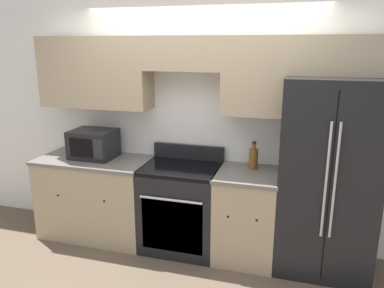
{
  "coord_description": "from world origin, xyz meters",
  "views": [
    {
      "loc": [
        1.0,
        -3.16,
        2.13
      ],
      "look_at": [
        0.0,
        0.31,
        1.16
      ],
      "focal_mm": 35.0,
      "sensor_mm": 36.0,
      "label": 1
    }
  ],
  "objects_px": {
    "refrigerator": "(327,176)",
    "bottle": "(253,158)",
    "microwave": "(94,144)",
    "oven_range": "(181,207)"
  },
  "relations": [
    {
      "from": "refrigerator",
      "to": "bottle",
      "type": "xyz_separation_m",
      "value": [
        -0.7,
        0.09,
        0.1
      ]
    },
    {
      "from": "microwave",
      "to": "refrigerator",
      "type": "bearing_deg",
      "value": 0.27
    },
    {
      "from": "refrigerator",
      "to": "oven_range",
      "type": "bearing_deg",
      "value": -177.68
    },
    {
      "from": "oven_range",
      "to": "bottle",
      "type": "relative_size",
      "value": 3.79
    },
    {
      "from": "refrigerator",
      "to": "microwave",
      "type": "distance_m",
      "value": 2.45
    },
    {
      "from": "refrigerator",
      "to": "bottle",
      "type": "height_order",
      "value": "refrigerator"
    },
    {
      "from": "oven_range",
      "to": "bottle",
      "type": "bearing_deg",
      "value": 11.4
    },
    {
      "from": "oven_range",
      "to": "refrigerator",
      "type": "distance_m",
      "value": 1.5
    },
    {
      "from": "oven_range",
      "to": "refrigerator",
      "type": "xyz_separation_m",
      "value": [
        1.42,
        0.06,
        0.47
      ]
    },
    {
      "from": "refrigerator",
      "to": "bottle",
      "type": "bearing_deg",
      "value": 172.86
    }
  ]
}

